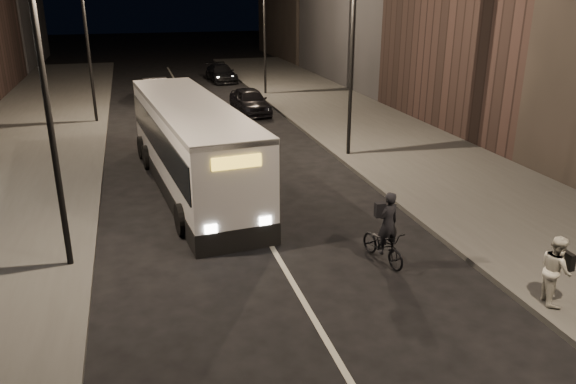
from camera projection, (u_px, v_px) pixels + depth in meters
ground at (312, 316)px, 13.10m from camera, size 180.00×180.00×0.00m
sidewalk_right at (388, 140)px, 27.89m from camera, size 7.00×70.00×0.16m
sidewalk_left at (17, 168)px, 23.58m from camera, size 7.00×70.00×0.16m
streetlight_right_mid at (347, 34)px, 23.46m from camera, size 1.20×0.44×8.12m
streetlight_right_far at (261, 17)px, 37.94m from camera, size 1.20×0.44×8.12m
streetlight_left_near at (54, 69)px, 13.53m from camera, size 1.20×0.44×8.12m
streetlight_left_far at (91, 24)px, 29.81m from camera, size 1.20×0.44×8.12m
city_bus at (191, 142)px, 20.95m from camera, size 3.79×12.29×3.27m
cyclist_on_bicycle at (384, 239)px, 15.42m from camera, size 0.99×1.93×2.13m
pedestrian_woman at (556, 270)px, 13.11m from camera, size 0.86×0.98×1.69m
car_near at (250, 101)px, 33.84m from camera, size 2.06×4.60×1.53m
car_mid at (155, 88)px, 38.34m from camera, size 1.69×4.52×1.48m
car_far at (221, 73)px, 45.47m from camera, size 2.24×4.80×1.36m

